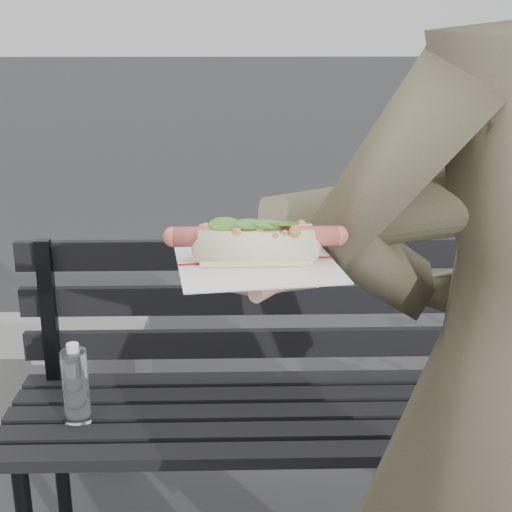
# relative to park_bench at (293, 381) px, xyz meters

# --- Properties ---
(park_bench) EXTENTS (1.50, 0.44, 0.88)m
(park_bench) POSITION_rel_park_bench_xyz_m (0.00, 0.00, 0.00)
(park_bench) COLOR black
(park_bench) RESTS_ON ground
(held_hotdog) EXTENTS (0.63, 0.30, 0.20)m
(held_hotdog) POSITION_rel_park_bench_xyz_m (0.07, -0.79, 0.65)
(held_hotdog) COLOR #4A4931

